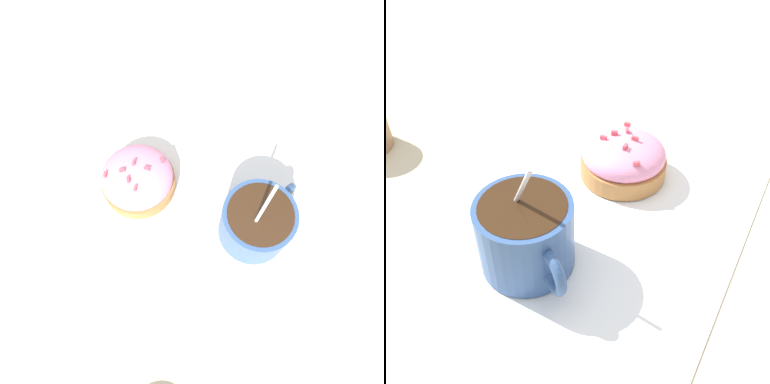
% 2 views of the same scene
% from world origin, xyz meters
% --- Properties ---
extents(ground_plane, '(3.00, 3.00, 0.00)m').
position_xyz_m(ground_plane, '(0.00, 0.00, 0.00)').
color(ground_plane, '#C6B793').
extents(paper_napkin, '(0.34, 0.34, 0.00)m').
position_xyz_m(paper_napkin, '(0.00, 0.00, 0.00)').
color(paper_napkin, white).
rests_on(paper_napkin, ground_plane).
extents(coffee_cup, '(0.08, 0.11, 0.12)m').
position_xyz_m(coffee_cup, '(0.08, 0.00, 0.04)').
color(coffee_cup, '#335184').
rests_on(coffee_cup, paper_napkin).
extents(frosted_pastry, '(0.09, 0.09, 0.05)m').
position_xyz_m(frosted_pastry, '(-0.08, 0.01, 0.02)').
color(frosted_pastry, '#B2753D').
rests_on(frosted_pastry, paper_napkin).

